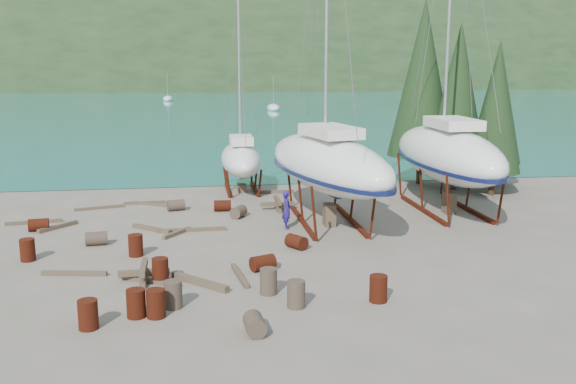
{
  "coord_description": "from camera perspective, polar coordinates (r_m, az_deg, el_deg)",
  "views": [
    {
      "loc": [
        -3.27,
        -24.67,
        7.59
      ],
      "look_at": [
        0.88,
        3.0,
        1.96
      ],
      "focal_mm": 40.0,
      "sensor_mm": 36.0,
      "label": 1
    }
  ],
  "objects": [
    {
      "name": "cypress_back_left",
      "position": [
        41.23,
        11.9,
        9.86
      ],
      "size": [
        4.14,
        4.14,
        11.5
      ],
      "color": "black",
      "rests_on": "ground"
    },
    {
      "name": "drum_5",
      "position": [
        21.62,
        -1.74,
        -7.94
      ],
      "size": [
        0.58,
        0.58,
        0.88
      ],
      "primitive_type": "cylinder",
      "color": "#2D2823",
      "rests_on": "ground"
    },
    {
      "name": "timber_2",
      "position": [
        31.84,
        -19.78,
        -2.92
      ],
      "size": [
        1.55,
        1.78,
        0.19
      ],
      "primitive_type": "cube",
      "rotation": [
        0.0,
        0.0,
        2.44
      ],
      "color": "brown",
      "rests_on": "ground"
    },
    {
      "name": "large_sailboat_near",
      "position": [
        30.58,
        3.53,
        2.62
      ],
      "size": [
        5.78,
        12.05,
        18.26
      ],
      "rotation": [
        0.0,
        0.0,
        0.22
      ],
      "color": "white",
      "rests_on": "ground"
    },
    {
      "name": "drum_9",
      "position": [
        34.07,
        -9.93,
        -1.16
      ],
      "size": [
        0.99,
        0.78,
        0.58
      ],
      "primitive_type": "cylinder",
      "rotation": [
        1.57,
        0.0,
        1.82
      ],
      "color": "#2D2823",
      "rests_on": "ground"
    },
    {
      "name": "drum_3",
      "position": [
        20.12,
        -11.66,
        -9.68
      ],
      "size": [
        0.58,
        0.58,
        0.88
      ],
      "primitive_type": "cylinder",
      "color": "#501E0D",
      "rests_on": "ground"
    },
    {
      "name": "timber_pile_fore",
      "position": [
        23.46,
        -12.69,
        -7.01
      ],
      "size": [
        1.8,
        1.8,
        0.6
      ],
      "color": "brown",
      "rests_on": "ground"
    },
    {
      "name": "cypress_near_right",
      "position": [
        39.95,
        14.89,
        8.43
      ],
      "size": [
        3.6,
        3.6,
        10.0
      ],
      "color": "black",
      "rests_on": "ground"
    },
    {
      "name": "ground",
      "position": [
        26.01,
        -0.94,
        -5.58
      ],
      "size": [
        600.0,
        600.0,
        0.0
      ],
      "primitive_type": "plane",
      "color": "#60574B",
      "rests_on": "ground"
    },
    {
      "name": "bay_water",
      "position": [
        339.77,
        -8.1,
        10.0
      ],
      "size": [
        700.0,
        700.0,
        0.0
      ],
      "primitive_type": "plane",
      "color": "teal",
      "rests_on": "ground"
    },
    {
      "name": "drum_2",
      "position": [
        31.67,
        -21.29,
        -2.74
      ],
      "size": [
        0.95,
        0.69,
        0.58
      ],
      "primitive_type": "cylinder",
      "rotation": [
        1.57,
        0.0,
        1.7
      ],
      "color": "#501E0D",
      "rests_on": "ground"
    },
    {
      "name": "drum_8",
      "position": [
        27.08,
        -22.14,
        -4.79
      ],
      "size": [
        0.58,
        0.58,
        0.88
      ],
      "primitive_type": "cylinder",
      "color": "#501E0D",
      "rests_on": "ground"
    },
    {
      "name": "drum_12",
      "position": [
        24.03,
        -2.25,
        -6.31
      ],
      "size": [
        1.04,
        0.88,
        0.58
      ],
      "primitive_type": "cylinder",
      "rotation": [
        1.57,
        0.0,
        1.98
      ],
      "color": "#501E0D",
      "rests_on": "ground"
    },
    {
      "name": "timber_12",
      "position": [
        24.76,
        -18.47,
        -6.88
      ],
      "size": [
        2.39,
        0.59,
        0.17
      ],
      "primitive_type": "cube",
      "rotation": [
        0.0,
        0.0,
        1.39
      ],
      "color": "brown",
      "rests_on": "ground"
    },
    {
      "name": "cypress_mid_right",
      "position": [
        38.82,
        18.04,
        6.89
      ],
      "size": [
        3.06,
        3.06,
        8.5
      ],
      "color": "black",
      "rests_on": "ground"
    },
    {
      "name": "large_sailboat_far",
      "position": [
        34.02,
        13.97,
        3.36
      ],
      "size": [
        3.5,
        11.79,
        18.62
      ],
      "rotation": [
        0.0,
        0.0,
        -0.01
      ],
      "color": "white",
      "rests_on": "ground"
    },
    {
      "name": "moored_boat_mid",
      "position": [
        105.75,
        -1.31,
        7.48
      ],
      "size": [
        2.0,
        5.0,
        6.05
      ],
      "color": "white",
      "rests_on": "ground"
    },
    {
      "name": "drum_16",
      "position": [
        20.76,
        -10.18,
        -8.95
      ],
      "size": [
        0.58,
        0.58,
        0.88
      ],
      "primitive_type": "cylinder",
      "color": "#2D2823",
      "rests_on": "ground"
    },
    {
      "name": "drum_1",
      "position": [
        18.66,
        -2.98,
        -11.66
      ],
      "size": [
        0.63,
        0.91,
        0.58
      ],
      "primitive_type": "cylinder",
      "rotation": [
        1.57,
        0.0,
        3.2
      ],
      "color": "#2D2823",
      "rests_on": "ground"
    },
    {
      "name": "far_house_right",
      "position": [
        217.28,
        0.28,
        10.16
      ],
      "size": [
        6.6,
        5.6,
        5.6
      ],
      "color": "beige",
      "rests_on": "ground"
    },
    {
      "name": "drum_14",
      "position": [
        26.42,
        -13.39,
        -4.64
      ],
      "size": [
        0.58,
        0.58,
        0.88
      ],
      "primitive_type": "cylinder",
      "color": "#501E0D",
      "rests_on": "ground"
    },
    {
      "name": "far_house_left",
      "position": [
        222.08,
        -23.65,
        9.25
      ],
      "size": [
        6.6,
        5.6,
        5.6
      ],
      "color": "beige",
      "rests_on": "ground"
    },
    {
      "name": "cypress_far_right",
      "position": [
        42.15,
        18.09,
        7.59
      ],
      "size": [
        3.24,
        3.24,
        9.0
      ],
      "color": "black",
      "rests_on": "ground"
    },
    {
      "name": "drum_7",
      "position": [
        21.15,
        8.03,
        -8.5
      ],
      "size": [
        0.58,
        0.58,
        0.88
      ],
      "primitive_type": "cylinder",
      "color": "#501E0D",
      "rests_on": "ground"
    },
    {
      "name": "timber_17",
      "position": [
        33.2,
        -21.65,
        -2.51
      ],
      "size": [
        2.61,
        0.54,
        0.16
      ],
      "primitive_type": "cube",
      "rotation": [
        0.0,
        0.0,
        1.72
      ],
      "color": "brown",
      "rests_on": "ground"
    },
    {
      "name": "drum_0",
      "position": [
        20.26,
        -13.36,
        -9.61
      ],
      "size": [
        0.58,
        0.58,
        0.88
      ],
      "primitive_type": "cylinder",
      "color": "#501E0D",
      "rests_on": "ground"
    },
    {
      "name": "timber_pile_aft",
      "position": [
        33.78,
        -0.92,
        -1.08
      ],
      "size": [
        1.8,
        1.8,
        0.6
      ],
      "color": "brown",
      "rests_on": "ground"
    },
    {
      "name": "timber_15",
      "position": [
        35.38,
        -16.4,
        -1.35
      ],
      "size": [
        2.53,
        0.83,
        0.15
      ],
      "primitive_type": "cube",
      "rotation": [
        0.0,
        0.0,
        1.84
      ],
      "color": "brown",
      "rests_on": "ground"
    },
    {
      "name": "drum_13",
      "position": [
        19.78,
        -17.35,
        -10.36
      ],
      "size": [
        0.58,
        0.58,
        0.88
      ],
      "primitive_type": "cylinder",
      "color": "#501E0D",
      "rests_on": "ground"
    },
    {
      "name": "timber_10",
      "position": [
        29.8,
        -8.53,
        -3.34
      ],
      "size": [
        3.14,
        0.21,
        0.16
      ],
      "primitive_type": "cube",
      "rotation": [
        0.0,
        0.0,
        1.58
      ],
      "color": "brown",
      "rests_on": "ground"
    },
    {
      "name": "drum_6",
      "position": [
        26.75,
        0.76,
        -4.45
      ],
      "size": [
        0.97,
        1.05,
        0.58
      ],
      "primitive_type": "cylinder",
      "rotation": [
        1.57,
        0.0,
        0.58
      ],
      "color": "#501E0D",
      "rests_on": "ground"
    },
    {
      "name": "drum_10",
      "position": [
        23.15,
        -11.28,
        -6.84
      ],
      "size": [
        0.58,
        0.58,
        0.88
      ],
      "primitive_type": "cylinder",
      "color": "#501E0D",
      "rests_on": "ground"
    },
    {
      "name": "timber_6",
      "position": [
        38.05,
        -1.03,
        0.02
      ],
      "size": [
        2.02,
        0.3,
        0.19
      ],
      "primitive_type": "cube",
      "rotation": [
        0.0,
        0.0,
        1.52
      ],
      "color": "brown",
      "rests_on": "ground"
    },
    {
      "name": "timber_3",
      "position": [
        23.25,
        -12.21,
        -7.75
      ],
      "size": [
        2.23,
        1.42,
        0.15
      ],
      "primitive_type": "cube",
      "rotation": [
        0.0,
        0.0,
        1.03
      ],
      "color": "brown",
      "rests_on": "ground"
    },
    {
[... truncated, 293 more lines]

